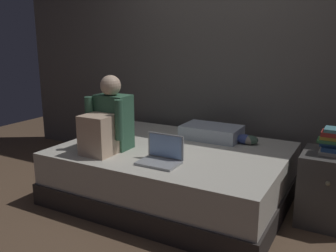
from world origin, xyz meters
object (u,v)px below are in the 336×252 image
at_px(bed, 173,172).
at_px(book_stack, 335,141).
at_px(person_sitting, 108,123).
at_px(laptop, 161,156).
at_px(nightstand, 329,189).
at_px(clothes_pile, 248,140).
at_px(pillow, 212,132).

height_order(bed, book_stack, book_stack).
relative_size(person_sitting, laptop, 2.05).
bearing_deg(person_sitting, nightstand, 15.96).
relative_size(nightstand, laptop, 1.78).
bearing_deg(book_stack, laptop, -155.47).
bearing_deg(laptop, bed, 104.82).
height_order(person_sitting, clothes_pile, person_sitting).
relative_size(bed, nightstand, 3.50).
height_order(bed, nightstand, nightstand).
xyz_separation_m(bed, clothes_pile, (0.55, 0.44, 0.28)).
relative_size(person_sitting, book_stack, 2.66).
relative_size(person_sitting, pillow, 1.17).
distance_m(nightstand, book_stack, 0.39).
bearing_deg(laptop, pillow, 84.91).
relative_size(pillow, clothes_pile, 2.73).
xyz_separation_m(book_stack, clothes_pile, (-0.76, 0.30, -0.16)).
xyz_separation_m(person_sitting, laptop, (0.57, -0.06, -0.20)).
distance_m(laptop, book_stack, 1.33).
bearing_deg(nightstand, clothes_pile, 159.41).
bearing_deg(pillow, laptop, -95.09).
bearing_deg(clothes_pile, nightstand, -20.59).
height_order(bed, pillow, pillow).
distance_m(bed, book_stack, 1.39).
bearing_deg(pillow, person_sitting, -129.15).
bearing_deg(person_sitting, clothes_pile, 37.78).
relative_size(person_sitting, clothes_pile, 3.20).
xyz_separation_m(pillow, clothes_pile, (0.37, -0.01, -0.02)).
bearing_deg(book_stack, person_sitting, -164.58).
height_order(bed, person_sitting, person_sitting).
bearing_deg(book_stack, bed, -173.73).
distance_m(bed, clothes_pile, 0.76).
bearing_deg(pillow, bed, -112.10).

